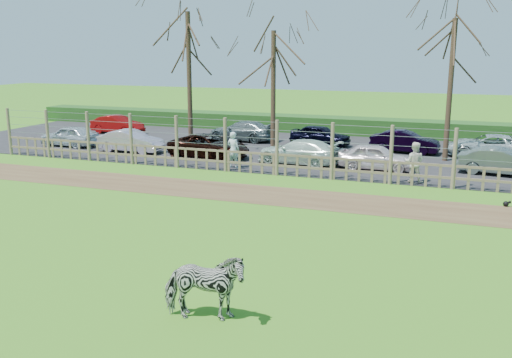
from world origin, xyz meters
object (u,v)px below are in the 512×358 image
(tree_right, at_px, (453,55))
(car_4, at_px, (376,157))
(car_3, at_px, (298,152))
(car_7, at_px, (117,125))
(visitor_b, at_px, (414,162))
(car_11, at_px, (405,142))
(car_0, at_px, (70,136))
(car_2, at_px, (209,146))
(car_12, at_px, (489,146))
(visitor_a, at_px, (233,150))
(crow, at_px, (506,204))
(tree_mid, at_px, (273,62))
(car_10, at_px, (320,135))
(car_1, at_px, (131,141))
(car_9, at_px, (242,131))
(tree_left, at_px, (188,48))
(zebra, at_px, (204,287))
(car_5, at_px, (501,162))

(tree_right, distance_m, car_4, 6.45)
(car_3, bearing_deg, car_7, -104.47)
(visitor_b, bearing_deg, car_11, -76.95)
(car_0, relative_size, car_7, 0.97)
(car_2, distance_m, car_3, 4.81)
(visitor_b, relative_size, car_12, 0.40)
(visitor_a, xyz_separation_m, car_11, (7.24, 6.86, -0.26))
(crow, xyz_separation_m, car_11, (-4.57, 9.71, 0.53))
(tree_mid, distance_m, car_10, 5.44)
(car_11, relative_size, car_12, 0.84)
(car_1, xyz_separation_m, car_9, (4.28, 5.65, 0.00))
(tree_left, distance_m, crow, 18.08)
(car_2, bearing_deg, car_7, 66.45)
(tree_right, relative_size, car_1, 2.02)
(tree_left, relative_size, car_0, 2.24)
(visitor_b, xyz_separation_m, crow, (3.50, -2.64, -0.79))
(visitor_a, relative_size, car_7, 0.47)
(crow, xyz_separation_m, car_2, (-13.97, 4.79, 0.53))
(zebra, height_order, car_10, zebra)
(car_2, distance_m, car_4, 8.59)
(tree_left, xyz_separation_m, car_3, (6.74, -1.78, -4.98))
(crow, xyz_separation_m, car_9, (-14.37, 10.47, 0.53))
(car_1, height_order, car_11, same)
(tree_mid, bearing_deg, car_0, -168.63)
(car_10, height_order, car_12, same)
(crow, distance_m, car_10, 14.04)
(car_1, bearing_deg, car_11, -70.71)
(tree_right, bearing_deg, car_9, 168.84)
(visitor_b, height_order, car_11, visitor_b)
(tree_left, relative_size, car_3, 1.90)
(car_5, distance_m, car_11, 6.24)
(car_9, bearing_deg, car_3, 45.84)
(tree_left, bearing_deg, visitor_a, -42.56)
(car_7, height_order, car_12, same)
(tree_left, relative_size, tree_mid, 1.15)
(tree_right, bearing_deg, visitor_a, -150.78)
(car_4, xyz_separation_m, car_11, (0.81, 5.00, 0.00))
(crow, bearing_deg, car_9, 143.92)
(car_7, bearing_deg, tree_mid, -97.94)
(tree_mid, relative_size, visitor_a, 3.96)
(visitor_a, bearing_deg, car_3, -133.60)
(car_7, distance_m, car_9, 8.83)
(visitor_b, distance_m, car_3, 6.08)
(tree_right, distance_m, car_3, 8.81)
(car_9, bearing_deg, car_11, 88.71)
(car_3, height_order, car_9, same)
(car_5, relative_size, car_7, 1.00)
(tree_left, bearing_deg, car_10, 30.30)
(car_0, bearing_deg, car_4, 91.13)
(tree_mid, xyz_separation_m, car_7, (-11.79, 2.83, -4.23))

